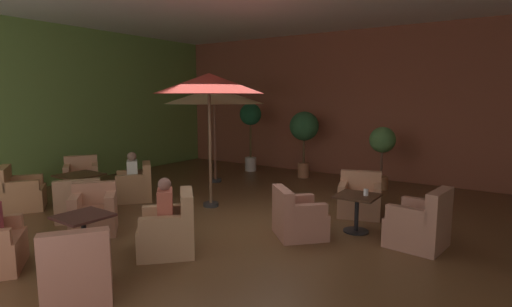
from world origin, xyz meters
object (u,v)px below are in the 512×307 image
Objects in this scene: cafe_table_front_left at (357,205)px; armchair_front_right_east at (79,203)px; armchair_front_left_east at (420,226)px; armchair_mid_center_south at (94,214)px; cafe_table_front_right at (80,180)px; armchair_front_left_north at (298,218)px; potted_tree_mid_left at (304,130)px; armchair_front_left_south at (360,199)px; armchair_mid_center_east at (169,231)px; armchair_front_right_south at (135,186)px; patron_with_friend at (165,204)px; patio_umbrella_center_beige at (214,96)px; potted_tree_left_corner at (251,122)px; armchair_front_right_north at (20,194)px; patron_by_window at (132,168)px; armchair_front_right_west at (82,179)px; potted_tree_mid_right at (382,146)px; patio_umbrella_tall_red at (209,84)px; iced_drink_cup at (366,192)px; armchair_mid_center_north at (78,271)px.

armchair_front_right_east is at bearing -154.36° from cafe_table_front_left.
armchair_front_left_east reaches higher than armchair_mid_center_south.
cafe_table_front_right is (-5.51, -1.58, 0.05)m from cafe_table_front_left.
potted_tree_mid_left reaches higher than armchair_front_left_north.
cafe_table_front_left is 0.62× the size of armchair_front_right_east.
armchair_mid_center_east reaches higher than armchair_front_left_south.
cafe_table_front_right is 0.76× the size of armchair_front_right_south.
patron_with_friend is at bearing -128.61° from cafe_table_front_left.
patio_umbrella_center_beige is 2.00m from potted_tree_left_corner.
armchair_front_left_south is at bearing 64.35° from patron_with_friend.
armchair_front_right_north is 2.23m from patron_by_window.
patron_with_friend is at bearing -65.78° from potted_tree_left_corner.
potted_tree_mid_right is at bearing 36.67° from armchair_front_right_west.
potted_tree_left_corner is at bearing 142.54° from cafe_table_front_left.
armchair_front_left_east is 6.71m from cafe_table_front_right.
armchair_mid_center_east is at bearing -65.38° from potted_tree_left_corner.
potted_tree_left_corner is at bearing 81.00° from cafe_table_front_right.
armchair_front_left_south is at bearing 22.85° from patio_umbrella_tall_red.
armchair_mid_center_east is 9.79× the size of iced_drink_cup.
armchair_mid_center_east is (-1.93, -2.43, -0.13)m from cafe_table_front_left.
armchair_front_left_north is 4.99m from patio_umbrella_center_beige.
cafe_table_front_left is 0.43× the size of potted_tree_mid_right.
patio_umbrella_tall_red is (-4.11, -0.04, 2.18)m from armchair_front_left_east.
armchair_front_right_north is at bearing -126.83° from patron_by_window.
potted_tree_left_corner is 1.34× the size of potted_tree_mid_right.
cafe_table_front_left is 0.26× the size of patio_umbrella_center_beige.
potted_tree_left_corner reaches higher than armchair_front_right_west.
patron_with_friend is at bearing 95.92° from armchair_mid_center_north.
patron_by_window reaches higher than armchair_front_right_east.
armchair_front_right_south reaches higher than iced_drink_cup.
armchair_mid_center_south is at bearing -26.47° from cafe_table_front_right.
armchair_front_right_north is at bearing -103.32° from potted_tree_left_corner.
patio_umbrella_tall_red reaches higher than armchair_mid_center_south.
armchair_front_right_north is 0.41× the size of patio_umbrella_tall_red.
armchair_front_left_north is at bearing 0.01° from patron_by_window.
potted_tree_mid_right is at bearing 45.37° from cafe_table_front_right.
potted_tree_mid_left reaches higher than armchair_front_left_east.
armchair_front_left_south is 5.33m from armchair_front_right_east.
armchair_mid_center_east is at bearing -129.95° from iced_drink_cup.
armchair_mid_center_east is 3.23m from iced_drink_cup.
iced_drink_cup is at bearing 22.11° from armchair_front_right_north.
armchair_mid_center_south is at bearing 141.91° from armchair_mid_center_north.
potted_tree_mid_left is (1.92, 4.32, 1.05)m from armchair_front_right_south.
potted_tree_mid_right reaches higher than armchair_front_left_east.
armchair_front_right_south is at bearing 98.10° from armchair_front_right_east.
patron_with_friend reaches higher than armchair_mid_center_east.
armchair_mid_center_east is 5.31m from patio_umbrella_center_beige.
cafe_table_front_left is 0.64× the size of armchair_front_right_south.
armchair_front_right_east is at bearing -125.40° from potted_tree_mid_right.
cafe_table_front_right is at bearing 56.08° from armchair_front_right_north.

